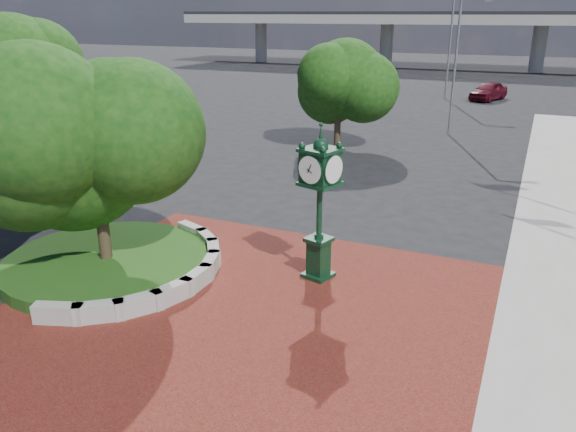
{
  "coord_description": "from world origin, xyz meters",
  "views": [
    {
      "loc": [
        6.33,
        -11.88,
        7.33
      ],
      "look_at": [
        0.33,
        1.5,
        2.01
      ],
      "focal_mm": 35.0,
      "sensor_mm": 36.0,
      "label": 1
    }
  ],
  "objects_px": {
    "street_lamp_far": "(454,32)",
    "parked_car": "(489,91)",
    "street_lamp_near": "(459,57)",
    "post_clock": "(320,198)"
  },
  "relations": [
    {
      "from": "post_clock",
      "to": "street_lamp_far",
      "type": "height_order",
      "value": "street_lamp_far"
    },
    {
      "from": "street_lamp_far",
      "to": "parked_car",
      "type": "bearing_deg",
      "value": 12.16
    },
    {
      "from": "parked_car",
      "to": "street_lamp_near",
      "type": "height_order",
      "value": "street_lamp_near"
    },
    {
      "from": "street_lamp_near",
      "to": "parked_car",
      "type": "bearing_deg",
      "value": 88.09
    },
    {
      "from": "street_lamp_near",
      "to": "street_lamp_far",
      "type": "xyz_separation_m",
      "value": [
        -2.82,
        15.95,
        1.0
      ]
    },
    {
      "from": "parked_car",
      "to": "street_lamp_near",
      "type": "relative_size",
      "value": 0.58
    },
    {
      "from": "post_clock",
      "to": "street_lamp_near",
      "type": "height_order",
      "value": "street_lamp_near"
    },
    {
      "from": "street_lamp_near",
      "to": "street_lamp_far",
      "type": "relative_size",
      "value": 0.83
    },
    {
      "from": "post_clock",
      "to": "street_lamp_far",
      "type": "bearing_deg",
      "value": 93.71
    },
    {
      "from": "street_lamp_near",
      "to": "post_clock",
      "type": "bearing_deg",
      "value": -90.8
    }
  ]
}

